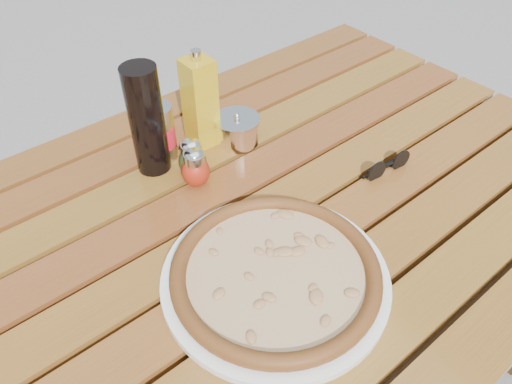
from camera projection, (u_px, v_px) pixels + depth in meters
table at (263, 238)px, 0.96m from camera, size 1.40×0.90×0.75m
plate at (275, 278)px, 0.79m from camera, size 0.47×0.47×0.01m
pizza at (276, 272)px, 0.78m from camera, size 0.45×0.45×0.03m
pepper_shaker at (195, 168)px, 0.94m from camera, size 0.07×0.07×0.08m
oregano_shaker at (192, 158)px, 0.96m from camera, size 0.06×0.06×0.08m
dark_bottle at (147, 121)px, 0.93m from camera, size 0.09×0.09×0.22m
soda_can at (158, 133)px, 0.98m from camera, size 0.08×0.08×0.12m
olive_oil_cruet at (200, 103)px, 1.00m from camera, size 0.06×0.06×0.21m
parmesan_tin at (237, 130)px, 1.04m from camera, size 0.11×0.11×0.07m
sunglasses at (388, 166)px, 0.98m from camera, size 0.11×0.03×0.04m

